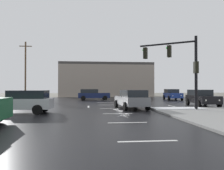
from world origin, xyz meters
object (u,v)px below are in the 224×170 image
at_px(sedan_navy, 93,94).
at_px(sedan_blue, 172,94).
at_px(traffic_signal_mast, 179,61).
at_px(sedan_silver, 21,101).
at_px(utility_pole_distant, 25,69).
at_px(sedan_grey, 131,99).
at_px(sedan_black, 202,97).

height_order(sedan_navy, sedan_blue, same).
relative_size(traffic_signal_mast, sedan_silver, 1.22).
bearing_deg(utility_pole_distant, traffic_signal_mast, -53.31).
xyz_separation_m(sedan_navy, sedan_silver, (-5.13, -16.74, 0.00)).
relative_size(sedan_grey, sedan_blue, 1.00).
bearing_deg(sedan_grey, sedan_navy, 5.53).
distance_m(sedan_grey, sedan_blue, 16.39).
bearing_deg(sedan_grey, sedan_black, -78.88).
distance_m(sedan_silver, utility_pole_distant, 27.40).
distance_m(sedan_blue, utility_pole_distant, 26.02).
relative_size(traffic_signal_mast, sedan_grey, 1.20).
xyz_separation_m(traffic_signal_mast, sedan_navy, (-6.58, 15.51, -3.04)).
bearing_deg(sedan_navy, sedan_black, -50.06).
bearing_deg(utility_pole_distant, sedan_navy, -38.15).
distance_m(sedan_navy, utility_pole_distant, 15.88).
height_order(sedan_navy, sedan_grey, same).
bearing_deg(sedan_navy, sedan_grey, -78.92).
bearing_deg(sedan_blue, sedan_grey, -26.41).
relative_size(sedan_black, sedan_silver, 1.01).
height_order(traffic_signal_mast, sedan_black, traffic_signal_mast).
distance_m(traffic_signal_mast, sedan_navy, 17.12).
xyz_separation_m(sedan_black, sedan_blue, (1.43, 11.59, 0.00)).
relative_size(sedan_black, utility_pole_distant, 0.46).
distance_m(sedan_black, sedan_grey, 7.64).
bearing_deg(sedan_navy, utility_pole_distant, 141.01).
height_order(traffic_signal_mast, sedan_silver, traffic_signal_mast).
xyz_separation_m(sedan_navy, utility_pole_distant, (-11.99, 9.42, 4.43)).
xyz_separation_m(sedan_navy, sedan_grey, (3.00, -14.22, 0.00)).
xyz_separation_m(sedan_silver, utility_pole_distant, (-6.86, 26.15, 4.43)).
height_order(sedan_silver, sedan_blue, same).
bearing_deg(utility_pole_distant, sedan_silver, -75.29).
bearing_deg(traffic_signal_mast, sedan_grey, 14.62).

